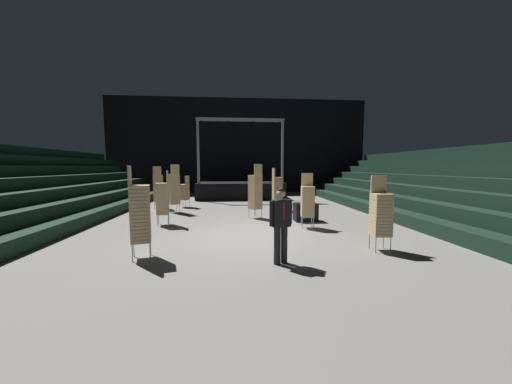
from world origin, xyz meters
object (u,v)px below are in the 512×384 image
Objects in this scene: chair_stack_rear_centre at (308,201)px; chair_stack_aisle_left at (158,188)px; stage_riser at (241,189)px; equipment_road_case at (305,212)px; chair_stack_front_right at (140,212)px; man_with_tie at (281,221)px; chair_stack_rear_right at (174,189)px; chair_stack_mid_centre at (184,191)px; chair_stack_rear_left at (381,213)px; chair_stack_front_left at (277,189)px; chair_stack_mid_left at (163,198)px; chair_stack_mid_right at (255,191)px.

chair_stack_aisle_left reaches higher than chair_stack_rear_centre.
equipment_road_case is (2.43, -8.29, -0.27)m from stage_riser.
equipment_road_case is (6.84, -3.84, -0.75)m from chair_stack_aisle_left.
chair_stack_rear_centre is (4.84, 2.85, -0.13)m from chair_stack_front_right.
man_with_tie is 0.75× the size of chair_stack_rear_right.
chair_stack_aisle_left is at bearing -30.00° from chair_stack_rear_centre.
chair_stack_rear_centre reaches higher than equipment_road_case.
stage_riser is at bearing -19.37° from chair_stack_mid_centre.
chair_stack_rear_right is at bearing -40.06° from chair_stack_rear_left.
chair_stack_front_left is 0.96× the size of chair_stack_aisle_left.
chair_stack_front_left is 5.76m from chair_stack_mid_left.
chair_stack_aisle_left is at bearing -106.08° from chair_stack_front_left.
chair_stack_rear_left reaches higher than man_with_tie.
chair_stack_rear_right reaches higher than chair_stack_rear_centre.
stage_riser reaches higher than chair_stack_mid_right.
man_with_tie is 1.01× the size of chair_stack_mid_centre.
stage_riser is 3.03× the size of chair_stack_rear_left.
man_with_tie is 0.78× the size of chair_stack_front_right.
chair_stack_front_right and chair_stack_aisle_left have the same top height.
chair_stack_aisle_left is (-1.30, 4.12, 0.08)m from chair_stack_mid_left.
stage_riser is 8.64m from equipment_road_case.
chair_stack_rear_right reaches higher than chair_stack_mid_centre.
chair_stack_aisle_left is at bearing 177.16° from chair_stack_front_right.
chair_stack_rear_left is at bearing 75.80° from chair_stack_front_right.
chair_stack_mid_right is 1.04× the size of chair_stack_aisle_left.
stage_riser is 5.74m from chair_stack_front_left.
man_with_tie is at bearing -149.78° from chair_stack_mid_left.
chair_stack_front_right is 1.00× the size of chair_stack_aisle_left.
chair_stack_mid_left is 5.37m from chair_stack_rear_centre.
chair_stack_front_right reaches higher than chair_stack_rear_centre.
chair_stack_front_left is 1.09× the size of chair_stack_rear_left.
equipment_road_case is (0.26, 1.21, -0.62)m from chair_stack_rear_centre.
chair_stack_front_right is at bearing -118.72° from chair_stack_rear_right.
equipment_road_case is (5.55, 0.29, -0.67)m from chair_stack_mid_left.
chair_stack_rear_right is at bearing -166.98° from chair_stack_mid_centre.
man_with_tie is 1.93× the size of equipment_road_case.
chair_stack_mid_right reaches higher than chair_stack_rear_centre.
chair_stack_front_left reaches higher than equipment_road_case.
chair_stack_mid_left is (-3.12, -8.58, 0.39)m from stage_riser.
chair_stack_mid_centre is (-3.75, 8.92, -0.12)m from man_with_tie.
chair_stack_mid_left reaches higher than man_with_tie.
chair_stack_rear_left is at bearing -93.15° from chair_stack_mid_right.
chair_stack_mid_left is at bearing -110.01° from stage_riser.
man_with_tie is at bearing -65.70° from chair_stack_aisle_left.
chair_stack_mid_left is (-3.71, 4.39, 0.04)m from man_with_tie.
stage_riser is 2.69× the size of chair_stack_front_right.
stage_riser reaches higher than chair_stack_rear_left.
chair_stack_rear_right reaches higher than chair_stack_mid_left.
chair_stack_rear_right is 1.17× the size of chair_stack_rear_centre.
chair_stack_mid_right reaches higher than equipment_road_case.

